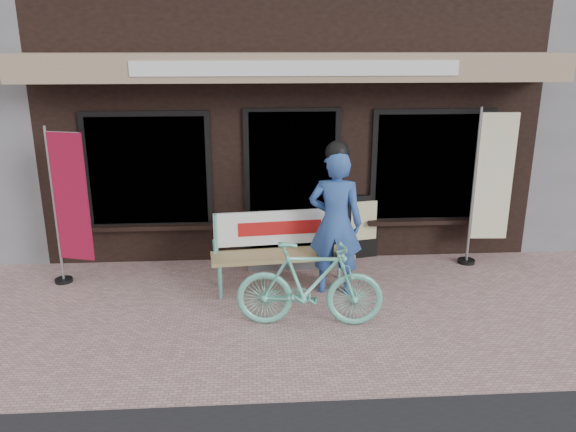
{
  "coord_description": "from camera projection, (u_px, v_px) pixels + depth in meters",
  "views": [
    {
      "loc": [
        -0.57,
        -5.74,
        3.04
      ],
      "look_at": [
        -0.14,
        0.7,
        1.05
      ],
      "focal_mm": 35.0,
      "sensor_mm": 36.0,
      "label": 1
    }
  ],
  "objects": [
    {
      "name": "person",
      "position": [
        336.0,
        220.0,
        6.91
      ],
      "size": [
        0.75,
        0.58,
        1.94
      ],
      "rotation": [
        0.0,
        0.0,
        -0.23
      ],
      "color": "#2D529D",
      "rests_on": "ground"
    },
    {
      "name": "nobori_red",
      "position": [
        69.0,
        206.0,
        7.11
      ],
      "size": [
        0.61,
        0.3,
        2.08
      ],
      "rotation": [
        0.0,
        0.0,
        -0.3
      ],
      "color": "gray",
      "rests_on": "ground"
    },
    {
      "name": "storefront",
      "position": [
        280.0,
        46.0,
        10.25
      ],
      "size": [
        7.0,
        6.77,
        6.0
      ],
      "color": "black",
      "rests_on": "ground"
    },
    {
      "name": "menu_stand",
      "position": [
        362.0,
        226.0,
        8.2
      ],
      "size": [
        0.48,
        0.19,
        0.95
      ],
      "rotation": [
        0.0,
        0.0,
        0.21
      ],
      "color": "black",
      "rests_on": "ground"
    },
    {
      "name": "bench",
      "position": [
        281.0,
        244.0,
        7.21
      ],
      "size": [
        1.84,
        0.63,
        0.98
      ],
      "rotation": [
        0.0,
        0.0,
        0.1
      ],
      "color": "#64C3AA",
      "rests_on": "ground"
    },
    {
      "name": "bicycle",
      "position": [
        310.0,
        284.0,
        6.19
      ],
      "size": [
        1.67,
        0.61,
        0.98
      ],
      "primitive_type": "imported",
      "rotation": [
        0.0,
        0.0,
        1.48
      ],
      "color": "#64C3AA",
      "rests_on": "ground"
    },
    {
      "name": "nobori_cream",
      "position": [
        490.0,
        185.0,
        7.78
      ],
      "size": [
        0.66,
        0.26,
        2.23
      ],
      "rotation": [
        0.0,
        0.0,
        -0.06
      ],
      "color": "gray",
      "rests_on": "ground"
    },
    {
      "name": "ground",
      "position": [
        304.0,
        322.0,
        6.4
      ],
      "size": [
        70.0,
        70.0,
        0.0
      ],
      "primitive_type": "plane",
      "color": "tan",
      "rests_on": "ground"
    }
  ]
}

